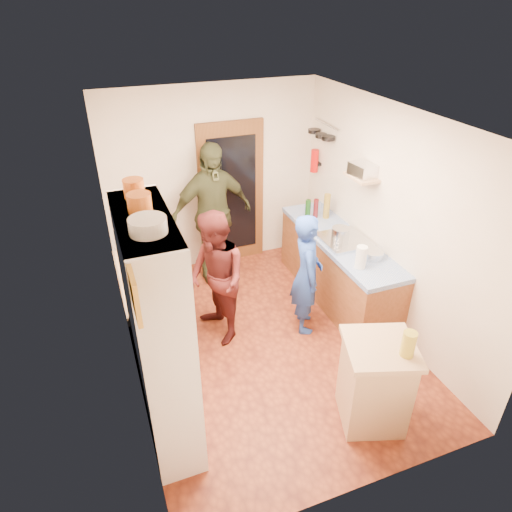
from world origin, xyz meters
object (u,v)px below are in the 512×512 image
right_counter_base (337,270)px  person_hob (309,275)px  hutch_body (159,336)px  person_back (213,214)px  island_base (374,385)px  person_left (217,277)px

right_counter_base → person_hob: (-0.64, -0.43, 0.33)m
hutch_body → right_counter_base: bearing=27.5°
person_back → person_hob: bearing=-72.9°
right_counter_base → island_base: (-0.68, -1.90, 0.01)m
hutch_body → person_left: hutch_body is taller
person_left → island_base: bearing=20.5°
island_base → person_left: person_left is taller
person_hob → person_back: size_ratio=0.76×
right_counter_base → person_hob: person_hob is taller
hutch_body → person_back: (1.16, 2.38, -0.12)m
island_base → person_left: 2.03m
right_counter_base → person_hob: bearing=-146.1°
person_left → hutch_body: bearing=-45.1°
person_hob → person_left: (-1.04, 0.27, 0.05)m
hutch_body → island_base: 2.03m
hutch_body → right_counter_base: 2.90m
right_counter_base → person_hob: size_ratio=1.47×
hutch_body → person_left: bearing=54.1°
hutch_body → person_back: size_ratio=1.12×
hutch_body → island_base: hutch_body is taller
person_hob → person_left: size_ratio=0.94×
hutch_body → person_left: 1.44m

